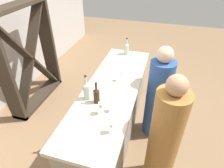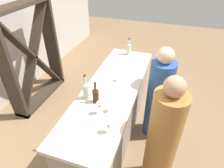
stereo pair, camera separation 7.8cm
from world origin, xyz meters
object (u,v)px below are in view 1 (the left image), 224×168
(wine_rack, at_px, (29,58))
(person_left_guest, at_px, (164,140))
(wine_bottle_leftmost_amber_brown, at_px, (97,95))
(person_center_guest, at_px, (158,97))
(wine_glass_near_center, at_px, (116,103))
(wine_glass_far_left, at_px, (102,106))
(wine_bottle_second_left_clear_pale, at_px, (87,90))
(wine_glass_near_right, at_px, (121,74))
(wine_bottle_center_clear_pale, at_px, (127,48))
(wine_glass_near_left, at_px, (112,125))

(wine_rack, distance_m, person_left_guest, 2.61)
(wine_bottle_leftmost_amber_brown, height_order, person_center_guest, person_center_guest)
(wine_glass_near_center, height_order, person_center_guest, person_center_guest)
(person_left_guest, bearing_deg, wine_glass_near_center, 13.65)
(wine_glass_far_left, bearing_deg, wine_bottle_leftmost_amber_brown, 36.10)
(wine_bottle_leftmost_amber_brown, relative_size, person_center_guest, 0.19)
(wine_bottle_second_left_clear_pale, height_order, person_left_guest, person_left_guest)
(wine_glass_near_right, bearing_deg, person_center_guest, -81.14)
(wine_bottle_second_left_clear_pale, xyz_separation_m, wine_glass_far_left, (-0.20, -0.26, -0.02))
(wine_bottle_leftmost_amber_brown, relative_size, person_left_guest, 0.18)
(wine_glass_far_left, relative_size, person_center_guest, 0.10)
(wine_glass_near_right, bearing_deg, wine_bottle_center_clear_pale, 7.91)
(wine_bottle_center_clear_pale, xyz_separation_m, wine_glass_near_left, (-1.77, -0.26, -0.02))
(wine_bottle_center_clear_pale, bearing_deg, wine_glass_far_left, -177.36)
(wine_rack, xyz_separation_m, wine_bottle_second_left_clear_pale, (-0.80, -1.42, 0.17))
(wine_bottle_center_clear_pale, height_order, person_left_guest, person_left_guest)
(wine_glass_near_left, relative_size, wine_glass_near_right, 0.94)
(wine_glass_near_center, xyz_separation_m, person_center_guest, (0.71, -0.45, -0.37))
(wine_glass_near_right, xyz_separation_m, wine_glass_far_left, (-0.71, 0.04, 0.01))
(wine_bottle_second_left_clear_pale, height_order, wine_glass_far_left, wine_bottle_second_left_clear_pale)
(wine_bottle_second_left_clear_pale, relative_size, wine_glass_far_left, 2.16)
(wine_rack, distance_m, wine_bottle_second_left_clear_pale, 1.64)
(wine_rack, relative_size, wine_bottle_leftmost_amber_brown, 6.36)
(wine_glass_near_right, distance_m, person_left_guest, 1.03)
(wine_bottle_second_left_clear_pale, bearing_deg, wine_bottle_center_clear_pale, -8.05)
(wine_glass_near_left, bearing_deg, wine_rack, 56.74)
(wine_bottle_center_clear_pale, bearing_deg, wine_rack, 108.73)
(wine_bottle_center_clear_pale, bearing_deg, person_center_guest, -139.02)
(person_left_guest, bearing_deg, wine_bottle_second_left_clear_pale, 10.30)
(wine_bottle_second_left_clear_pale, distance_m, wine_glass_near_center, 0.41)
(wine_glass_near_center, bearing_deg, wine_glass_near_left, -170.65)
(wine_bottle_leftmost_amber_brown, relative_size, wine_glass_near_left, 2.00)
(wine_bottle_center_clear_pale, bearing_deg, wine_bottle_second_left_clear_pale, 171.95)
(wine_glass_far_left, bearing_deg, wine_glass_near_right, -3.62)
(wine_glass_near_left, distance_m, person_center_guest, 1.15)
(wine_rack, relative_size, person_left_guest, 1.14)
(wine_bottle_leftmost_amber_brown, relative_size, wine_glass_far_left, 1.83)
(wine_bottle_leftmost_amber_brown, bearing_deg, person_center_guest, -48.42)
(wine_bottle_second_left_clear_pale, height_order, wine_glass_near_center, wine_bottle_second_left_clear_pale)
(wine_rack, relative_size, person_center_guest, 1.21)
(wine_glass_near_center, bearing_deg, wine_bottle_second_left_clear_pale, 73.83)
(wine_bottle_second_left_clear_pale, bearing_deg, person_center_guest, -54.91)
(wine_glass_near_left, height_order, wine_glass_near_right, wine_glass_near_right)
(wine_bottle_leftmost_amber_brown, xyz_separation_m, wine_glass_near_right, (0.54, -0.17, -0.00))
(wine_bottle_center_clear_pale, distance_m, wine_glass_near_center, 1.47)
(wine_rack, bearing_deg, wine_glass_near_right, -99.50)
(wine_rack, height_order, wine_bottle_center_clear_pale, wine_rack)
(wine_bottle_leftmost_amber_brown, bearing_deg, wine_bottle_center_clear_pale, -2.12)
(wine_glass_near_left, relative_size, wine_glass_near_center, 0.91)
(wine_bottle_leftmost_amber_brown, height_order, wine_glass_near_left, wine_bottle_leftmost_amber_brown)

